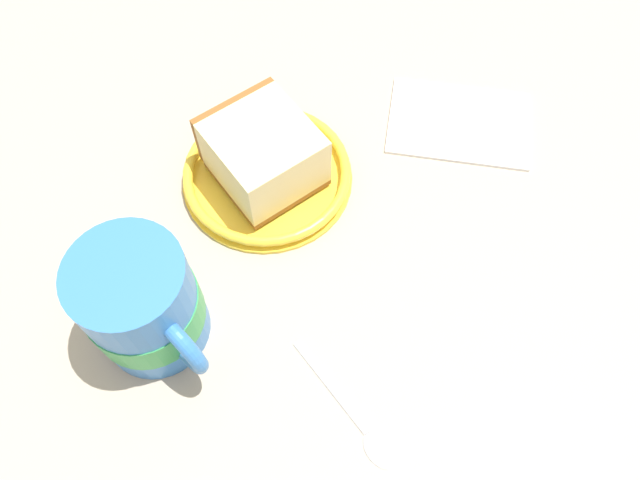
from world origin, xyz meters
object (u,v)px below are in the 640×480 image
Objects in this scene: cake_slice at (263,153)px; folded_napkin at (459,122)px; small_plate at (267,174)px; tea_mug at (144,305)px; teaspoon at (364,429)px.

cake_slice is 19.46cm from folded_napkin.
small_plate is 19.09cm from folded_napkin.
tea_mug is 0.83× the size of folded_napkin.
cake_slice is 1.08× the size of teaspoon.
tea_mug is 18.39cm from teaspoon.
tea_mug is 1.01× the size of teaspoon.
teaspoon is at bearing -47.26° from cake_slice.
small_plate is at bearing 83.61° from tea_mug.
folded_napkin is (15.93, 29.20, -4.83)cm from tea_mug.
small_plate is 1.30× the size of cake_slice.
tea_mug is at bearing -118.62° from folded_napkin.
small_plate reaches higher than folded_napkin.
cake_slice reaches higher than teaspoon.
folded_napkin is (14.34, 12.72, -3.38)cm from cake_slice.
tea_mug is (-1.83, -16.34, 4.31)cm from small_plate.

